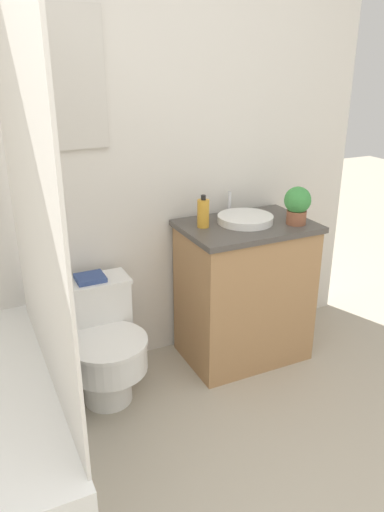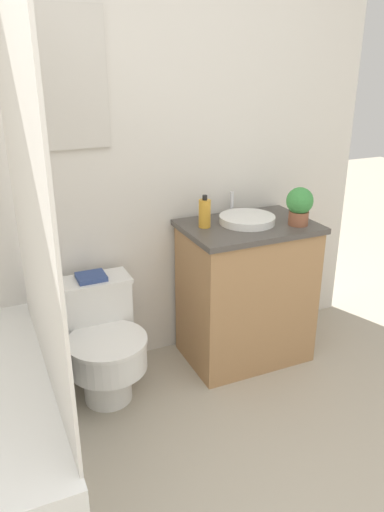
{
  "view_description": "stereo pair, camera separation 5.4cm",
  "coord_description": "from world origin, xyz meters",
  "px_view_note": "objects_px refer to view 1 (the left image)",
  "views": [
    {
      "loc": [
        -0.62,
        -0.59,
        1.63
      ],
      "look_at": [
        0.32,
        1.38,
        0.76
      ],
      "focal_mm": 35.0,
      "sensor_mm": 36.0,
      "label": 1
    },
    {
      "loc": [
        -0.57,
        -0.61,
        1.63
      ],
      "look_at": [
        0.32,
        1.38,
        0.76
      ],
      "focal_mm": 35.0,
      "sensor_mm": 36.0,
      "label": 2
    }
  ],
  "objects_px": {
    "potted_plant": "(297,204)",
    "soap_bottle": "(203,213)",
    "sink": "(245,219)",
    "book_on_tank": "(90,278)",
    "toilet": "(102,343)"
  },
  "relations": [
    {
      "from": "potted_plant",
      "to": "book_on_tank",
      "type": "relative_size",
      "value": 1.41
    },
    {
      "from": "sink",
      "to": "soap_bottle",
      "type": "distance_m",
      "value": 0.24
    },
    {
      "from": "sink",
      "to": "soap_bottle",
      "type": "height_order",
      "value": "soap_bottle"
    },
    {
      "from": "soap_bottle",
      "to": "potted_plant",
      "type": "distance_m",
      "value": 0.5
    },
    {
      "from": "soap_bottle",
      "to": "book_on_tank",
      "type": "distance_m",
      "value": 0.66
    },
    {
      "from": "sink",
      "to": "potted_plant",
      "type": "relative_size",
      "value": 1.66
    },
    {
      "from": "book_on_tank",
      "to": "toilet",
      "type": "bearing_deg",
      "value": -90.0
    },
    {
      "from": "soap_bottle",
      "to": "sink",
      "type": "bearing_deg",
      "value": -7.24
    },
    {
      "from": "potted_plant",
      "to": "soap_bottle",
      "type": "bearing_deg",
      "value": 160.36
    },
    {
      "from": "toilet",
      "to": "book_on_tank",
      "type": "relative_size",
      "value": 4.14
    },
    {
      "from": "sink",
      "to": "potted_plant",
      "type": "bearing_deg",
      "value": -30.57
    },
    {
      "from": "toilet",
      "to": "sink",
      "type": "distance_m",
      "value": 0.98
    },
    {
      "from": "toilet",
      "to": "soap_bottle",
      "type": "relative_size",
      "value": 3.46
    },
    {
      "from": "sink",
      "to": "soap_bottle",
      "type": "xyz_separation_m",
      "value": [
        -0.24,
        0.03,
        0.05
      ]
    },
    {
      "from": "sink",
      "to": "potted_plant",
      "type": "distance_m",
      "value": 0.28
    }
  ]
}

